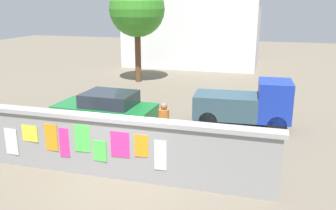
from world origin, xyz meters
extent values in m
plane|color=#6B6051|center=(0.00, 8.00, 0.00)|extent=(60.00, 60.00, 0.00)
cube|color=gray|center=(0.00, 0.00, 0.81)|extent=(8.17, 0.30, 1.63)
cube|color=#989898|center=(0.00, 0.00, 1.69)|extent=(8.37, 0.42, 0.12)
cube|color=silver|center=(-3.44, -0.16, 0.75)|extent=(0.43, 0.03, 0.80)
cube|color=yellow|center=(-2.78, -0.16, 1.07)|extent=(0.51, 0.03, 0.48)
cube|color=orange|center=(-2.09, -0.16, 1.02)|extent=(0.39, 0.03, 0.78)
cube|color=#F42D8C|center=(-1.69, -0.16, 0.91)|extent=(0.30, 0.01, 0.85)
cube|color=#4CD84C|center=(-1.11, -0.16, 1.09)|extent=(0.46, 0.02, 0.78)
cube|color=#4CD84C|center=(-0.61, -0.16, 0.78)|extent=(0.39, 0.03, 0.59)
cube|color=#F42D8C|center=(-0.01, -0.16, 1.04)|extent=(0.53, 0.02, 0.71)
cube|color=orange|center=(0.59, -0.16, 1.07)|extent=(0.37, 0.03, 0.61)
cube|color=silver|center=(1.11, -0.16, 0.87)|extent=(0.32, 0.02, 0.81)
cylinder|color=black|center=(3.97, 5.96, 0.35)|extent=(0.71, 0.24, 0.70)
cylinder|color=black|center=(4.05, 4.66, 0.35)|extent=(0.71, 0.24, 0.70)
cylinder|color=black|center=(1.48, 5.80, 0.35)|extent=(0.71, 0.24, 0.70)
cylinder|color=black|center=(1.56, 4.50, 0.35)|extent=(0.71, 0.24, 0.70)
cube|color=#1933A5|center=(3.91, 5.30, 1.10)|extent=(1.29, 1.57, 1.50)
cube|color=#334C59|center=(2.12, 5.19, 0.80)|extent=(2.49, 1.65, 0.90)
cylinder|color=black|center=(-3.55, 2.98, 0.30)|extent=(0.61, 0.20, 0.60)
cylinder|color=black|center=(-3.51, 4.44, 0.30)|extent=(0.61, 0.20, 0.60)
cylinder|color=black|center=(-1.05, 2.91, 0.30)|extent=(0.61, 0.20, 0.60)
cylinder|color=black|center=(-1.01, 4.37, 0.30)|extent=(0.61, 0.20, 0.60)
cube|color=#197233|center=(-2.28, 3.67, 0.60)|extent=(3.85, 1.81, 0.60)
cube|color=#262D38|center=(-2.08, 3.67, 1.15)|extent=(1.94, 1.60, 0.50)
cylinder|color=black|center=(1.23, 1.35, 0.30)|extent=(0.61, 0.16, 0.60)
cylinder|color=black|center=(2.52, 1.21, 0.30)|extent=(0.61, 0.18, 0.60)
cube|color=#197233|center=(1.87, 1.28, 0.58)|extent=(1.02, 0.35, 0.32)
cube|color=black|center=(2.07, 1.26, 0.76)|extent=(0.58, 0.28, 0.10)
cube|color=#262626|center=(1.33, 1.34, 0.85)|extent=(0.10, 0.56, 0.03)
cylinder|color=purple|center=(0.54, 2.20, 0.40)|extent=(0.12, 0.12, 0.80)
cylinder|color=purple|center=(0.51, 2.03, 0.40)|extent=(0.12, 0.12, 0.80)
cylinder|color=#BF6626|center=(0.52, 2.12, 1.10)|extent=(0.39, 0.39, 0.60)
sphere|color=#8C664C|center=(0.52, 2.12, 1.51)|extent=(0.22, 0.22, 0.22)
cylinder|color=brown|center=(-3.99, 11.89, 1.58)|extent=(0.36, 0.36, 3.16)
sphere|color=#348323|center=(-3.99, 11.89, 4.29)|extent=(3.23, 3.23, 3.23)
cube|color=silver|center=(-2.14, 19.09, 3.02)|extent=(9.65, 5.71, 6.03)
camera|label=1|loc=(3.63, -8.30, 4.65)|focal=38.44mm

